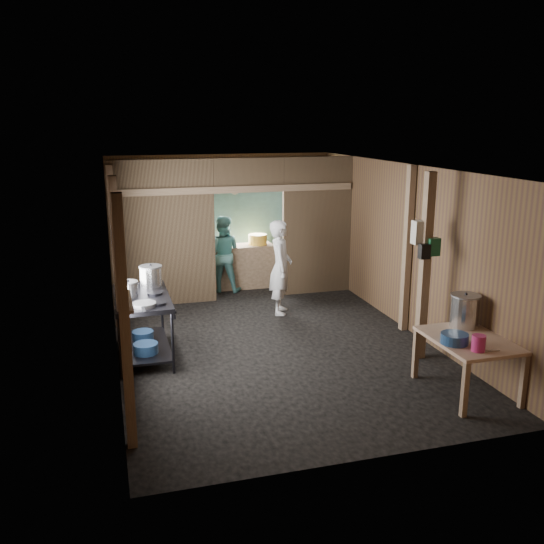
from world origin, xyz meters
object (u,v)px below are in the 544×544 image
object	(u,v)px
prep_table	(467,365)
gas_range	(143,326)
stock_pot	(465,311)
cook	(281,267)
stove_pot_large	(151,277)
pink_bucket	(479,343)
yellow_tub	(258,239)

from	to	relation	value
prep_table	gas_range	bearing A→B (deg)	148.98
stock_pot	cook	bearing A→B (deg)	114.66
stove_pot_large	cook	bearing A→B (deg)	23.00
gas_range	stove_pot_large	world-z (taller)	stove_pot_large
pink_bucket	cook	world-z (taller)	cook
stock_pot	pink_bucket	distance (m)	0.84
stove_pot_large	pink_bucket	size ratio (longest dim) A/B	1.78
stove_pot_large	pink_bucket	world-z (taller)	stove_pot_large
cook	prep_table	bearing A→B (deg)	-141.92
yellow_tub	gas_range	bearing A→B (deg)	-128.13
stove_pot_large	stock_pot	size ratio (longest dim) A/B	0.76
gas_range	cook	world-z (taller)	cook
gas_range	cook	size ratio (longest dim) A/B	0.94
stock_pot	pink_bucket	size ratio (longest dim) A/B	2.34
prep_table	cook	bearing A→B (deg)	109.69
prep_table	cook	distance (m)	3.85
yellow_tub	prep_table	bearing A→B (deg)	-77.21
stove_pot_large	cook	distance (m)	2.46
prep_table	pink_bucket	distance (m)	0.60
stock_pot	pink_bucket	xyz separation A→B (m)	(-0.32, -0.77, -0.11)
pink_bucket	stove_pot_large	bearing A→B (deg)	138.36
yellow_tub	cook	distance (m)	1.80
cook	stock_pot	bearing A→B (deg)	-136.95
stove_pot_large	yellow_tub	distance (m)	3.60
cook	stove_pot_large	bearing A→B (deg)	131.39
stock_pot	yellow_tub	size ratio (longest dim) A/B	1.21
prep_table	yellow_tub	size ratio (longest dim) A/B	3.24
prep_table	stock_pot	xyz separation A→B (m)	(0.18, 0.40, 0.55)
prep_table	pink_bucket	world-z (taller)	pink_bucket
yellow_tub	stock_pot	bearing A→B (deg)	-74.27
gas_range	stock_pot	xyz separation A→B (m)	(3.89, -1.83, 0.45)
stove_pot_large	pink_bucket	distance (m)	4.56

